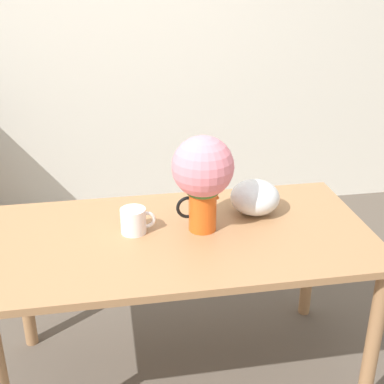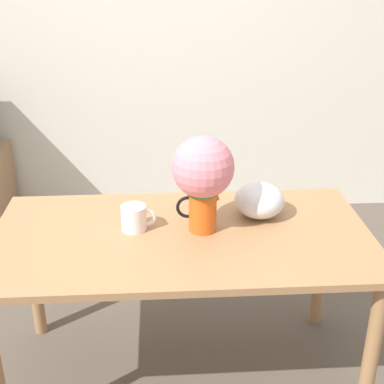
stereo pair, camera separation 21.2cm
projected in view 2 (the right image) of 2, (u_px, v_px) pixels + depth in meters
name	position (u px, v px, depth m)	size (l,w,h in m)	color
wall_back	(136.00, 30.00, 3.50)	(8.00, 0.05, 2.60)	silver
table	(182.00, 253.00, 2.21)	(1.54, 0.80, 0.74)	#A3754C
flower_vase	(203.00, 174.00, 2.10)	(0.25, 0.25, 0.40)	#E05619
coffee_mug	(135.00, 218.00, 2.18)	(0.14, 0.10, 0.10)	white
white_bowl	(259.00, 200.00, 2.28)	(0.21, 0.21, 0.15)	silver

